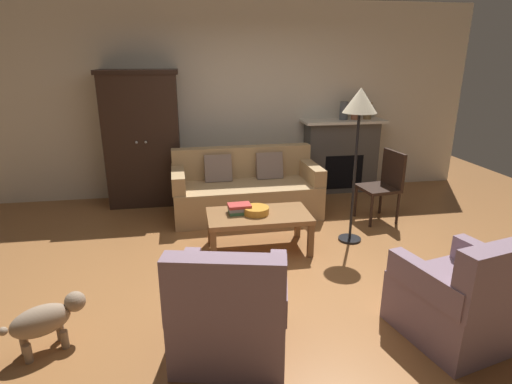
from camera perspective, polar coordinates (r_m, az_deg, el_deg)
ground_plane at (r=4.23m, az=2.39°, el=-10.31°), size 9.60×9.60×0.00m
back_wall at (r=6.26m, az=-2.38°, el=12.57°), size 7.20×0.10×2.80m
fireplace at (r=6.53m, az=11.67°, el=5.05°), size 1.26×0.48×1.12m
armoire at (r=5.98m, az=-15.44°, el=7.16°), size 1.06×0.57×1.86m
couch at (r=5.48m, az=-1.42°, el=0.18°), size 1.94×0.90×0.86m
coffee_table at (r=4.42m, az=0.37°, el=-3.69°), size 1.10×0.60×0.42m
fruit_bowl at (r=4.39m, az=0.03°, el=-2.59°), size 0.28×0.28×0.08m
book_stack at (r=4.40m, az=-2.29°, el=-2.32°), size 0.25×0.19×0.10m
mantel_vase_slate at (r=6.40m, az=12.12°, el=10.99°), size 0.13×0.13×0.27m
mantel_vase_terracotta at (r=6.46m, az=13.65°, el=11.16°), size 0.12×0.12×0.31m
mantel_vase_bronze at (r=6.55m, az=15.27°, el=10.86°), size 0.12×0.12×0.25m
armchair_near_left at (r=3.00m, az=-3.58°, el=-16.44°), size 0.92×0.92×0.88m
armchair_near_right at (r=3.48m, az=26.88°, el=-13.25°), size 0.92×0.92×0.88m
side_chair_wooden at (r=5.46m, az=17.44°, el=1.39°), size 0.49×0.49×0.90m
floor_lamp at (r=4.51m, az=14.21°, el=10.99°), size 0.36×0.36×1.72m
dog at (r=3.39m, az=-27.18°, el=-15.51°), size 0.52×0.38×0.39m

